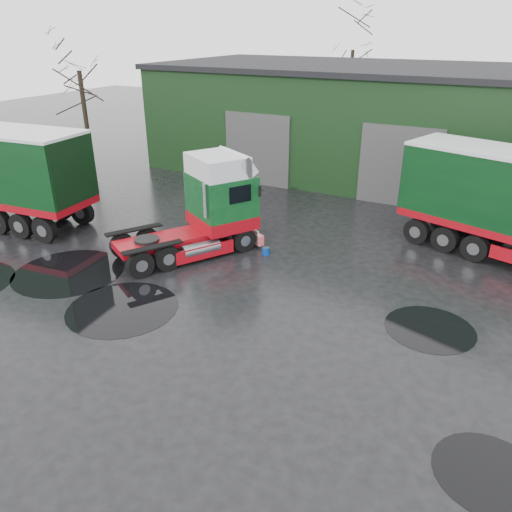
% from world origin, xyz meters
% --- Properties ---
extents(ground, '(100.00, 100.00, 0.00)m').
position_xyz_m(ground, '(0.00, 0.00, 0.00)').
color(ground, black).
extents(warehouse, '(32.40, 12.40, 6.30)m').
position_xyz_m(warehouse, '(2.00, 20.00, 3.16)').
color(warehouse, black).
rests_on(warehouse, ground).
extents(hero_tractor, '(5.44, 6.76, 3.89)m').
position_xyz_m(hero_tractor, '(-3.99, 3.90, 1.95)').
color(hero_tractor, '#0C3F1A').
rests_on(hero_tractor, ground).
extents(wash_bucket, '(0.32, 0.32, 0.29)m').
position_xyz_m(wash_bucket, '(-1.07, 5.42, 0.14)').
color(wash_bucket, navy).
rests_on(wash_bucket, ground).
extents(tree_left, '(4.40, 4.40, 8.50)m').
position_xyz_m(tree_left, '(-17.00, 12.00, 4.25)').
color(tree_left, black).
rests_on(tree_left, ground).
extents(tree_back_a, '(4.40, 4.40, 9.50)m').
position_xyz_m(tree_back_a, '(-6.00, 30.00, 4.75)').
color(tree_back_a, black).
rests_on(tree_back_a, ground).
extents(puddle_0, '(3.63, 3.63, 0.01)m').
position_xyz_m(puddle_0, '(-3.28, -0.57, 0.00)').
color(puddle_0, black).
rests_on(puddle_0, ground).
extents(puddle_1, '(2.72, 2.72, 0.01)m').
position_xyz_m(puddle_1, '(5.82, 2.92, 0.00)').
color(puddle_1, black).
rests_on(puddle_1, ground).
extents(puddle_3, '(2.31, 2.31, 0.01)m').
position_xyz_m(puddle_3, '(7.95, -2.09, 0.00)').
color(puddle_3, black).
rests_on(puddle_3, ground).
extents(puddle_4, '(4.06, 4.06, 0.01)m').
position_xyz_m(puddle_4, '(-6.87, 0.50, 0.00)').
color(puddle_4, black).
rests_on(puddle_4, ground).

